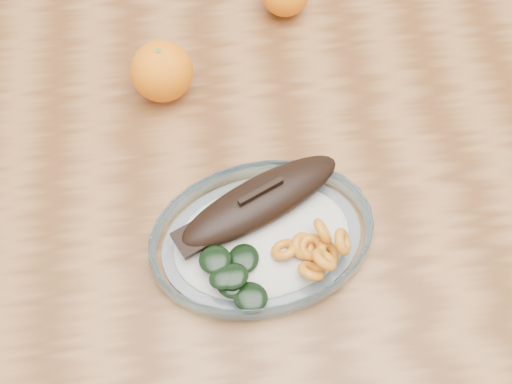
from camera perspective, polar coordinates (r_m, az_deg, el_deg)
ground at (r=1.53m, az=1.89°, el=-11.54°), size 3.00×3.00×0.00m
dining_table at (r=0.94m, az=3.04°, el=0.93°), size 1.20×0.80×0.75m
plated_meal at (r=0.76m, az=0.55°, el=-3.84°), size 0.55×0.55×0.08m
orange_left at (r=0.88m, az=-8.35°, el=10.56°), size 0.08×0.08×0.08m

